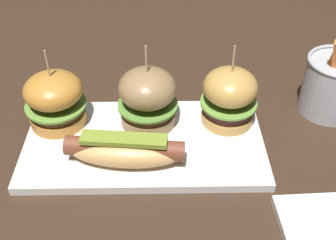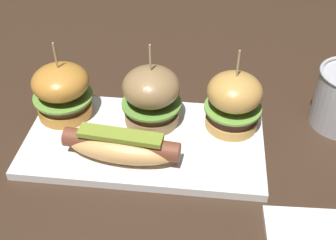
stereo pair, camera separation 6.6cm
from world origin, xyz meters
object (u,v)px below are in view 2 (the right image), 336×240
(slider_center, at_px, (151,96))
(slider_left, at_px, (62,91))
(hot_dog, at_px, (121,146))
(slider_right, at_px, (234,101))
(platter_main, at_px, (145,141))

(slider_center, bearing_deg, slider_left, 178.85)
(hot_dog, relative_size, slider_right, 1.26)
(slider_center, relative_size, slider_right, 1.02)
(slider_left, xyz_separation_m, slider_center, (0.15, -0.00, 0.00))
(slider_left, distance_m, slider_right, 0.28)
(slider_center, distance_m, slider_right, 0.13)
(slider_right, bearing_deg, platter_main, -161.12)
(slider_right, bearing_deg, slider_left, 179.85)
(platter_main, relative_size, slider_left, 2.79)
(hot_dog, bearing_deg, platter_main, 60.93)
(slider_right, bearing_deg, slider_center, -179.01)
(platter_main, distance_m, slider_center, 0.07)
(platter_main, bearing_deg, slider_right, 18.88)
(hot_dog, distance_m, slider_left, 0.15)
(hot_dog, height_order, slider_right, slider_right)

